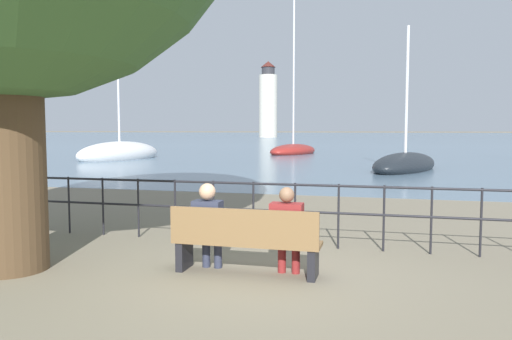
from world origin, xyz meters
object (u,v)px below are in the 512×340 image
(seated_person_left, at_px, (208,222))
(sailboat_1, at_px, (405,165))
(seated_person_right, at_px, (287,227))
(harbor_lighthouse, at_px, (268,102))
(sailboat_4, at_px, (120,154))
(sailboat_3, at_px, (293,150))
(park_bench, at_px, (245,242))

(seated_person_left, xyz_separation_m, sailboat_1, (3.27, 18.22, -0.40))
(seated_person_right, bearing_deg, harbor_lighthouse, 103.17)
(seated_person_left, xyz_separation_m, sailboat_4, (-14.21, 22.56, -0.32))
(seated_person_left, relative_size, sailboat_3, 0.10)
(park_bench, relative_size, sailboat_1, 0.28)
(sailboat_1, xyz_separation_m, harbor_lighthouse, (-28.83, 95.66, 8.37))
(park_bench, bearing_deg, seated_person_right, 8.45)
(sailboat_3, xyz_separation_m, harbor_lighthouse, (-20.92, 81.50, 8.33))
(seated_person_right, height_order, harbor_lighthouse, harbor_lighthouse)
(park_bench, distance_m, sailboat_1, 18.51)
(sailboat_4, height_order, harbor_lighthouse, harbor_lighthouse)
(seated_person_left, bearing_deg, sailboat_4, 122.21)
(park_bench, bearing_deg, harbor_lighthouse, 102.90)
(sailboat_1, distance_m, harbor_lighthouse, 100.26)
(seated_person_left, distance_m, harbor_lighthouse, 116.98)
(seated_person_left, distance_m, sailboat_3, 32.71)
(seated_person_left, bearing_deg, sailboat_1, 79.82)
(park_bench, bearing_deg, sailboat_3, 99.06)
(sailboat_1, bearing_deg, seated_person_left, -81.88)
(park_bench, distance_m, harbor_lighthouse, 117.20)
(park_bench, height_order, sailboat_1, sailboat_1)
(sailboat_3, height_order, sailboat_4, sailboat_3)
(park_bench, xyz_separation_m, seated_person_left, (-0.54, 0.08, 0.23))
(sailboat_1, distance_m, sailboat_3, 16.22)
(sailboat_3, bearing_deg, park_bench, -64.19)
(park_bench, height_order, sailboat_4, sailboat_4)
(park_bench, xyz_separation_m, sailboat_3, (-5.18, 32.46, -0.13))
(sailboat_1, height_order, harbor_lighthouse, harbor_lighthouse)
(seated_person_right, bearing_deg, sailboat_3, 100.02)
(harbor_lighthouse, bearing_deg, seated_person_right, -76.83)
(park_bench, relative_size, harbor_lighthouse, 0.11)
(sailboat_1, relative_size, sailboat_3, 0.57)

